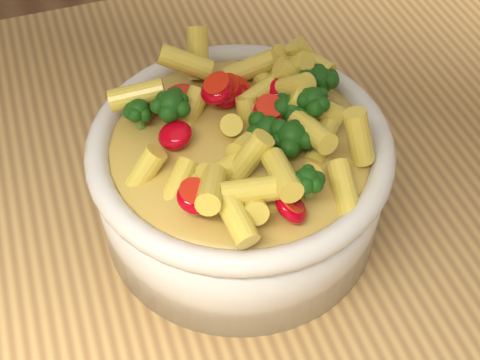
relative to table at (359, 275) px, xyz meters
name	(u,v)px	position (x,y,z in m)	size (l,w,h in m)	color
table	(359,275)	(0.00, 0.00, 0.00)	(1.20, 0.80, 0.90)	tan
serving_bowl	(240,179)	(-0.12, 0.03, 0.15)	(0.24, 0.24, 0.10)	silver
pasta_salad	(240,123)	(-0.12, 0.03, 0.22)	(0.19, 0.19, 0.04)	#EDD54A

